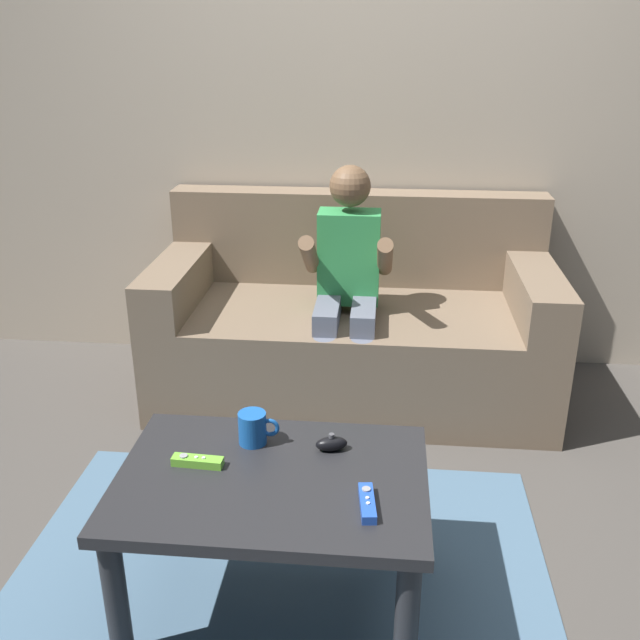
{
  "coord_description": "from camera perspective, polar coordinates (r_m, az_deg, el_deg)",
  "views": [
    {
      "loc": [
        0.08,
        -1.83,
        1.53
      ],
      "look_at": [
        -0.14,
        0.39,
        0.6
      ],
      "focal_mm": 39.8,
      "sensor_mm": 36.0,
      "label": 1
    }
  ],
  "objects": [
    {
      "name": "person_seated_on_couch",
      "position": [
        2.86,
        2.21,
        3.19
      ],
      "size": [
        0.36,
        0.44,
        1.03
      ],
      "color": "slate",
      "rests_on": "ground"
    },
    {
      "name": "game_remote_blue_near_edge",
      "position": [
        1.81,
        3.82,
        -14.46
      ],
      "size": [
        0.05,
        0.14,
        0.03
      ],
      "color": "blue",
      "rests_on": "coffee_table"
    },
    {
      "name": "coffee_table",
      "position": [
        1.97,
        -3.86,
        -14.09
      ],
      "size": [
        0.83,
        0.58,
        0.43
      ],
      "color": "#232326",
      "rests_on": "ground"
    },
    {
      "name": "area_rug",
      "position": [
        2.2,
        -3.61,
        -21.49
      ],
      "size": [
        1.61,
        1.4,
        0.01
      ],
      "primitive_type": "cube",
      "color": "slate",
      "rests_on": "ground"
    },
    {
      "name": "couch",
      "position": [
        3.13,
        2.67,
        -0.61
      ],
      "size": [
        1.69,
        0.8,
        0.85
      ],
      "color": "#75604C",
      "rests_on": "ground"
    },
    {
      "name": "coffee_mug",
      "position": [
        2.04,
        -5.37,
        -8.64
      ],
      "size": [
        0.12,
        0.08,
        0.09
      ],
      "color": "#1959B2",
      "rests_on": "coffee_table"
    },
    {
      "name": "ground_plane",
      "position": [
        2.39,
        2.49,
        -17.33
      ],
      "size": [
        9.23,
        9.23,
        0.0
      ],
      "primitive_type": "plane",
      "color": "#4C4742"
    },
    {
      "name": "wall_back",
      "position": [
        3.29,
        4.33,
        17.58
      ],
      "size": [
        4.62,
        0.05,
        2.5
      ],
      "primitive_type": "cube",
      "color": "#B2A38E",
      "rests_on": "ground"
    },
    {
      "name": "game_remote_lime_far_corner",
      "position": [
        1.99,
        -9.83,
        -11.14
      ],
      "size": [
        0.14,
        0.04,
        0.03
      ],
      "color": "#72C638",
      "rests_on": "coffee_table"
    },
    {
      "name": "nunchuk_black",
      "position": [
        2.02,
        0.93,
        -9.91
      ],
      "size": [
        0.1,
        0.06,
        0.05
      ],
      "color": "black",
      "rests_on": "coffee_table"
    }
  ]
}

